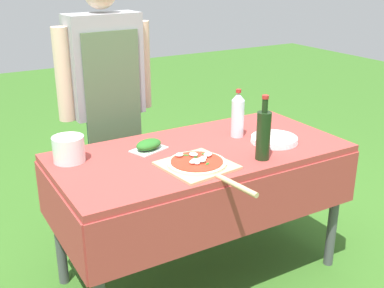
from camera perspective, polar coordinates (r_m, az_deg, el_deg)
ground_plane at (r=2.79m, az=0.95°, el=-14.95°), size 12.00×12.00×0.00m
prep_table at (r=2.47m, az=1.04°, el=-2.76°), size 1.50×0.74×0.74m
person_cook at (r=2.88m, az=-10.10°, el=6.23°), size 0.59×0.21×1.56m
pizza_on_peel at (r=2.22m, az=0.80°, el=-2.45°), size 0.34×0.56×0.06m
oil_bottle at (r=2.30m, az=8.46°, el=1.17°), size 0.07×0.07×0.32m
water_bottle at (r=2.59m, az=5.45°, el=3.50°), size 0.07×0.07×0.26m
herb_container at (r=2.43m, az=-5.16°, el=-0.14°), size 0.20×0.17×0.05m
mixing_tub at (r=2.34m, az=-14.41°, el=-0.58°), size 0.15×0.15×0.12m
plate_stack at (r=2.56m, az=9.71°, el=0.53°), size 0.25×0.25×0.03m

